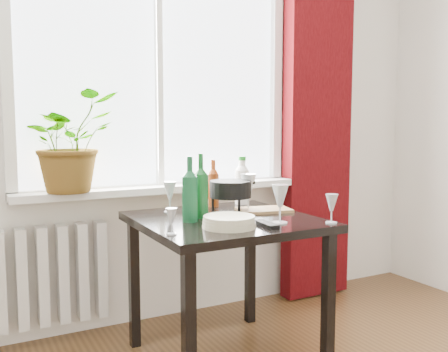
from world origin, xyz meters
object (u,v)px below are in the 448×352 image
wineglass_far_right (332,208)px  plate_stack (229,222)px  wineglass_front_left (172,221)px  cutting_board (264,210)px  radiator (32,278)px  wine_bottle_left (190,189)px  wine_bottle_right (201,185)px  tv_remote (266,224)px  wineglass_front_right (280,203)px  wineglass_back_center (248,192)px  wineglass_back_left (170,197)px  table (225,236)px  bottle_amber (213,182)px  fondue_pot (230,197)px  potted_plant (69,142)px  cleaning_bottle (242,180)px

wineglass_far_right → plate_stack: (-0.47, 0.14, -0.04)m
wineglass_far_right → wineglass_front_left: size_ratio=1.24×
cutting_board → radiator: bearing=153.3°
wine_bottle_left → wineglass_far_right: wine_bottle_left is taller
wine_bottle_right → tv_remote: bearing=-62.0°
wineglass_front_right → wineglass_far_right: 0.24m
wineglass_far_right → wineglass_back_center: bearing=108.6°
wine_bottle_left → wineglass_front_right: size_ratio=1.69×
wine_bottle_right → wineglass_back_left: size_ratio=1.95×
wineglass_back_center → wineglass_front_left: wineglass_back_center is taller
table → bottle_amber: (0.10, 0.34, 0.23)m
wine_bottle_right → wineglass_far_right: bearing=-41.1°
tv_remote → wineglass_far_right: bearing=-13.3°
wineglass_back_left → plate_stack: (0.09, -0.49, -0.06)m
wineglass_far_right → cutting_board: 0.44m
wine_bottle_left → cutting_board: wine_bottle_left is taller
fondue_pot → cutting_board: (0.18, -0.04, -0.08)m
plate_stack → potted_plant: bearing=125.4°
bottle_amber → wineglass_back_left: (-0.29, -0.06, -0.05)m
wineglass_back_center → cutting_board: bearing=-48.1°
potted_plant → wineglass_far_right: (1.02, -0.91, -0.30)m
wine_bottle_left → wineglass_back_center: wine_bottle_left is taller
wineglass_back_center → plate_stack: bearing=-131.4°
bottle_amber → wineglass_back_center: size_ratio=1.34×
table → plate_stack: size_ratio=3.46×
wineglass_front_right → wineglass_far_right: size_ratio=1.33×
wine_bottle_left → table: bearing=2.2°
radiator → wineglass_back_left: size_ratio=4.76×
radiator → potted_plant: bearing=-20.8°
wine_bottle_right → wineglass_back_left: bearing=110.9°
wine_bottle_left → plate_stack: size_ratio=1.30×
wine_bottle_left → tv_remote: wine_bottle_left is taller
plate_stack → wine_bottle_left: bearing=115.3°
wineglass_front_left → wineglass_back_left: bearing=69.0°
potted_plant → wineglass_back_center: 0.99m
table → wineglass_back_left: size_ratio=5.05×
bottle_amber → cutting_board: bottle_amber is taller
bottle_amber → wineglass_back_center: (0.11, -0.20, -0.03)m
table → cutting_board: 0.30m
potted_plant → bottle_amber: bearing=-16.2°
bottle_amber → cutting_board: bearing=-57.8°
wineglass_front_right → wineglass_front_left: bearing=178.7°
table → wineglass_front_left: 0.47m
radiator → wineglass_back_left: bearing=-28.2°
fondue_pot → cutting_board: size_ratio=0.91×
radiator → bottle_amber: 1.11m
cleaning_bottle → wineglass_back_left: (-0.48, -0.06, -0.06)m
wine_bottle_left → tv_remote: size_ratio=1.91×
potted_plant → wineglass_back_center: size_ratio=2.62×
table → wineglass_back_center: bearing=31.9°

